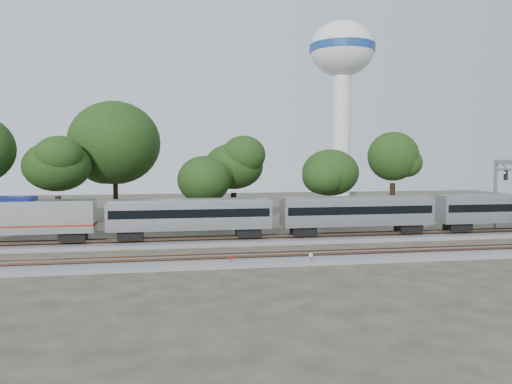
# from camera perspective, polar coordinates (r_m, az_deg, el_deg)

# --- Properties ---
(ground) EXTENTS (160.00, 160.00, 0.00)m
(ground) POSITION_cam_1_polar(r_m,az_deg,el_deg) (47.40, -5.72, -7.12)
(ground) COLOR #383328
(ground) RESTS_ON ground
(track_far) EXTENTS (160.00, 5.00, 0.73)m
(track_far) POSITION_cam_1_polar(r_m,az_deg,el_deg) (53.25, -6.17, -5.67)
(track_far) COLOR slate
(track_far) RESTS_ON ground
(track_near) EXTENTS (160.00, 5.00, 0.73)m
(track_near) POSITION_cam_1_polar(r_m,az_deg,el_deg) (43.45, -5.36, -7.87)
(track_near) COLOR slate
(track_near) RESTS_ON ground
(train) EXTENTS (88.46, 3.05, 4.49)m
(train) POSITION_cam_1_polar(r_m,az_deg,el_deg) (56.56, 11.59, -2.15)
(train) COLOR silver
(train) RESTS_ON ground
(switch_stand_red) EXTENTS (0.30, 0.12, 0.95)m
(switch_stand_red) POSITION_cam_1_polar(r_m,az_deg,el_deg) (41.74, -2.92, -7.79)
(switch_stand_red) COLOR #512D19
(switch_stand_red) RESTS_ON ground
(switch_stand_white) EXTENTS (0.34, 0.07, 1.06)m
(switch_stand_white) POSITION_cam_1_polar(r_m,az_deg,el_deg) (42.66, 6.29, -7.45)
(switch_stand_white) COLOR #512D19
(switch_stand_white) RESTS_ON ground
(switch_lever) EXTENTS (0.54, 0.37, 0.30)m
(switch_lever) POSITION_cam_1_polar(r_m,az_deg,el_deg) (42.44, 1.16, -8.21)
(switch_lever) COLOR #512D19
(switch_lever) RESTS_ON ground
(water_tower) EXTENTS (13.30, 13.30, 36.82)m
(water_tower) POSITION_cam_1_polar(r_m,az_deg,el_deg) (106.49, 9.78, 13.75)
(water_tower) COLOR silver
(water_tower) RESTS_ON ground
(tree_2) EXTENTS (8.17, 8.17, 11.52)m
(tree_2) POSITION_cam_1_polar(r_m,az_deg,el_deg) (65.63, -21.78, 2.75)
(tree_2) COLOR black
(tree_2) RESTS_ON ground
(tree_3) EXTENTS (11.25, 11.25, 15.86)m
(tree_3) POSITION_cam_1_polar(r_m,az_deg,el_deg) (71.17, -15.85, 5.40)
(tree_3) COLOR black
(tree_3) RESTS_ON ground
(tree_4) EXTENTS (6.38, 6.38, 9.00)m
(tree_4) POSITION_cam_1_polar(r_m,az_deg,el_deg) (63.59, -5.95, 1.38)
(tree_4) COLOR black
(tree_4) RESTS_ON ground
(tree_5) EXTENTS (8.01, 8.01, 11.30)m
(tree_5) POSITION_cam_1_polar(r_m,az_deg,el_deg) (68.20, -2.58, 2.93)
(tree_5) COLOR black
(tree_5) RESTS_ON ground
(tree_6) EXTENTS (7.14, 7.14, 10.07)m
(tree_6) POSITION_cam_1_polar(r_m,az_deg,el_deg) (68.56, 8.51, 2.18)
(tree_6) COLOR black
(tree_6) RESTS_ON ground
(tree_7) EXTENTS (9.41, 9.41, 13.27)m
(tree_7) POSITION_cam_1_polar(r_m,az_deg,el_deg) (82.72, 15.40, 3.94)
(tree_7) COLOR black
(tree_7) RESTS_ON ground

